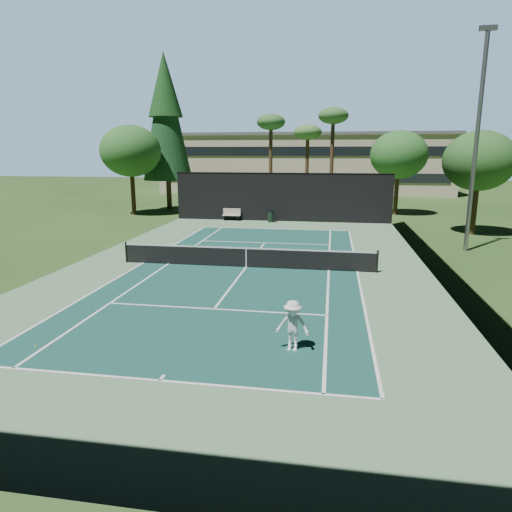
{
  "coord_description": "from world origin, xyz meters",
  "views": [
    {
      "loc": [
        4.14,
        -21.89,
        5.66
      ],
      "look_at": [
        1.0,
        -3.0,
        1.3
      ],
      "focal_mm": 32.0,
      "sensor_mm": 36.0,
      "label": 1
    }
  ],
  "objects_px": {
    "park_bench": "(232,214)",
    "trash_bin": "(271,216)",
    "tennis_ball_a": "(36,346)",
    "player": "(293,326)",
    "tennis_ball_b": "(232,254)",
    "tennis_ball_c": "(254,258)",
    "tennis_ball_d": "(147,248)",
    "tennis_net": "(246,257)"
  },
  "relations": [
    {
      "from": "park_bench",
      "to": "trash_bin",
      "type": "xyz_separation_m",
      "value": [
        3.42,
        -0.43,
        -0.07
      ]
    },
    {
      "from": "trash_bin",
      "to": "tennis_ball_a",
      "type": "bearing_deg",
      "value": -97.96
    },
    {
      "from": "tennis_ball_a",
      "to": "park_bench",
      "type": "bearing_deg",
      "value": 89.58
    },
    {
      "from": "tennis_ball_a",
      "to": "player",
      "type": "bearing_deg",
      "value": 7.85
    },
    {
      "from": "tennis_ball_b",
      "to": "tennis_ball_c",
      "type": "height_order",
      "value": "tennis_ball_c"
    },
    {
      "from": "tennis_ball_a",
      "to": "park_bench",
      "type": "distance_m",
      "value": 26.28
    },
    {
      "from": "player",
      "to": "tennis_ball_d",
      "type": "relative_size",
      "value": 19.52
    },
    {
      "from": "tennis_ball_c",
      "to": "trash_bin",
      "type": "bearing_deg",
      "value": 93.64
    },
    {
      "from": "tennis_ball_a",
      "to": "tennis_ball_b",
      "type": "bearing_deg",
      "value": 77.0
    },
    {
      "from": "tennis_ball_c",
      "to": "park_bench",
      "type": "relative_size",
      "value": 0.05
    },
    {
      "from": "tennis_ball_a",
      "to": "tennis_ball_c",
      "type": "distance_m",
      "value": 13.34
    },
    {
      "from": "tennis_ball_b",
      "to": "player",
      "type": "bearing_deg",
      "value": -69.92
    },
    {
      "from": "park_bench",
      "to": "trash_bin",
      "type": "distance_m",
      "value": 3.45
    },
    {
      "from": "player",
      "to": "tennis_ball_b",
      "type": "height_order",
      "value": "player"
    },
    {
      "from": "player",
      "to": "tennis_ball_d",
      "type": "bearing_deg",
      "value": 133.93
    },
    {
      "from": "tennis_ball_c",
      "to": "tennis_ball_d",
      "type": "distance_m",
      "value": 7.01
    },
    {
      "from": "tennis_ball_c",
      "to": "player",
      "type": "bearing_deg",
      "value": -74.96
    },
    {
      "from": "tennis_ball_c",
      "to": "tennis_ball_a",
      "type": "bearing_deg",
      "value": -109.53
    },
    {
      "from": "player",
      "to": "tennis_ball_b",
      "type": "relative_size",
      "value": 22.57
    },
    {
      "from": "player",
      "to": "trash_bin",
      "type": "distance_m",
      "value": 25.11
    },
    {
      "from": "tennis_net",
      "to": "tennis_ball_c",
      "type": "relative_size",
      "value": 177.14
    },
    {
      "from": "tennis_ball_b",
      "to": "tennis_ball_c",
      "type": "relative_size",
      "value": 0.93
    },
    {
      "from": "tennis_ball_d",
      "to": "park_bench",
      "type": "bearing_deg",
      "value": 78.04
    },
    {
      "from": "player",
      "to": "tennis_ball_b",
      "type": "xyz_separation_m",
      "value": [
        -4.49,
        12.27,
        -0.73
      ]
    },
    {
      "from": "tennis_net",
      "to": "tennis_ball_c",
      "type": "bearing_deg",
      "value": 88.5
    },
    {
      "from": "tennis_ball_a",
      "to": "trash_bin",
      "type": "height_order",
      "value": "trash_bin"
    },
    {
      "from": "player",
      "to": "trash_bin",
      "type": "height_order",
      "value": "player"
    },
    {
      "from": "player",
      "to": "tennis_ball_d",
      "type": "xyz_separation_m",
      "value": [
        -9.93,
        13.13,
        -0.72
      ]
    },
    {
      "from": "tennis_net",
      "to": "trash_bin",
      "type": "relative_size",
      "value": 13.65
    },
    {
      "from": "tennis_ball_c",
      "to": "trash_bin",
      "type": "xyz_separation_m",
      "value": [
        -0.84,
        13.27,
        0.44
      ]
    },
    {
      "from": "park_bench",
      "to": "player",
      "type": "bearing_deg",
      "value": -73.73
    },
    {
      "from": "player",
      "to": "tennis_ball_a",
      "type": "bearing_deg",
      "value": -165.31
    },
    {
      "from": "player",
      "to": "tennis_ball_c",
      "type": "relative_size",
      "value": 20.92
    },
    {
      "from": "tennis_ball_b",
      "to": "park_bench",
      "type": "distance_m",
      "value": 13.29
    },
    {
      "from": "player",
      "to": "tennis_ball_c",
      "type": "height_order",
      "value": "player"
    },
    {
      "from": "tennis_ball_a",
      "to": "tennis_ball_b",
      "type": "relative_size",
      "value": 0.88
    },
    {
      "from": "tennis_ball_a",
      "to": "tennis_ball_c",
      "type": "xyz_separation_m",
      "value": [
        4.46,
        12.57,
        0.01
      ]
    },
    {
      "from": "park_bench",
      "to": "trash_bin",
      "type": "relative_size",
      "value": 1.59
    },
    {
      "from": "tennis_ball_b",
      "to": "tennis_ball_d",
      "type": "bearing_deg",
      "value": 171.0
    },
    {
      "from": "tennis_ball_c",
      "to": "tennis_net",
      "type": "bearing_deg",
      "value": -91.5
    },
    {
      "from": "player",
      "to": "tennis_net",
      "type": "bearing_deg",
      "value": 115.24
    },
    {
      "from": "tennis_ball_a",
      "to": "trash_bin",
      "type": "relative_size",
      "value": 0.06
    }
  ]
}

